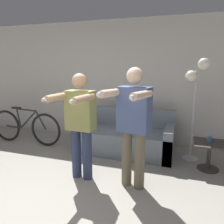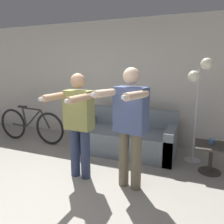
{
  "view_description": "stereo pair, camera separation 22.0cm",
  "coord_description": "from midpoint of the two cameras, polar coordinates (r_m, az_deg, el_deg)",
  "views": [
    {
      "loc": [
        1.51,
        -1.7,
        1.66
      ],
      "look_at": [
        0.42,
        1.61,
        0.91
      ],
      "focal_mm": 35.0,
      "sensor_mm": 36.0,
      "label": 1
    },
    {
      "loc": [
        1.71,
        -1.63,
        1.66
      ],
      "look_at": [
        0.42,
        1.61,
        0.91
      ],
      "focal_mm": 35.0,
      "sensor_mm": 36.0,
      "label": 2
    }
  ],
  "objects": [
    {
      "name": "cat",
      "position": [
        4.41,
        7.14,
        2.17
      ],
      "size": [
        0.45,
        0.13,
        0.2
      ],
      "color": "silver",
      "rests_on": "couch"
    },
    {
      "name": "person_right",
      "position": [
        2.86,
        6.89,
        -2.43
      ],
      "size": [
        0.58,
        0.74,
        1.64
      ],
      "rotation": [
        0.0,
        0.0,
        -0.2
      ],
      "color": "#6B604C",
      "rests_on": "ground_plane"
    },
    {
      "name": "side_table",
      "position": [
        3.82,
        26.05,
        -9.48
      ],
      "size": [
        0.49,
        0.49,
        0.46
      ],
      "color": "#38332D",
      "rests_on": "ground_plane"
    },
    {
      "name": "ground_plane",
      "position": [
        2.85,
        -19.82,
        -24.31
      ],
      "size": [
        16.0,
        16.0,
        0.0
      ],
      "primitive_type": "plane",
      "color": "gray"
    },
    {
      "name": "person_left",
      "position": [
        3.15,
        -6.85,
        -2.12
      ],
      "size": [
        0.5,
        0.69,
        1.55
      ],
      "rotation": [
        0.0,
        0.0,
        -0.05
      ],
      "color": "#2D3856",
      "rests_on": "ground_plane"
    },
    {
      "name": "floor_lamp",
      "position": [
        3.91,
        23.31,
        6.96
      ],
      "size": [
        0.37,
        0.28,
        1.78
      ],
      "color": "#B2B2B7",
      "rests_on": "ground_plane"
    },
    {
      "name": "bicycle",
      "position": [
        5.08,
        -19.34,
        -3.34
      ],
      "size": [
        1.7,
        0.07,
        0.79
      ],
      "color": "black",
      "rests_on": "ground_plane"
    },
    {
      "name": "cup",
      "position": [
        3.8,
        26.14,
        -6.92
      ],
      "size": [
        0.08,
        0.08,
        0.09
      ],
      "color": "#3D6693",
      "rests_on": "side_table"
    },
    {
      "name": "wall_back",
      "position": [
        4.88,
        2.41,
        7.9
      ],
      "size": [
        10.0,
        0.05,
        2.6
      ],
      "color": "beige",
      "rests_on": "ground_plane"
    },
    {
      "name": "couch",
      "position": [
        4.27,
        5.3,
        -6.82
      ],
      "size": [
        1.84,
        0.85,
        0.81
      ],
      "color": "slate",
      "rests_on": "ground_plane"
    }
  ]
}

